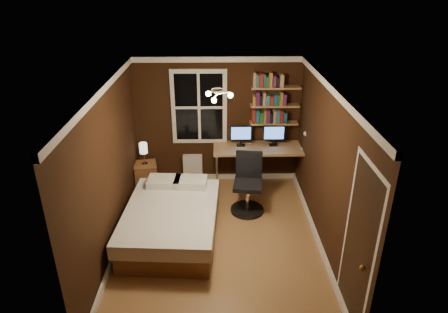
{
  "coord_description": "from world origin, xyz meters",
  "views": [
    {
      "loc": [
        -0.01,
        -5.21,
        3.92
      ],
      "look_at": [
        0.1,
        0.45,
        1.26
      ],
      "focal_mm": 32.0,
      "sensor_mm": 36.0,
      "label": 1
    }
  ],
  "objects_px": {
    "desk_lamp": "(305,140)",
    "office_chair": "(248,189)",
    "bed": "(172,221)",
    "desk": "(260,150)",
    "radiator": "(193,168)",
    "monitor_left": "(241,136)",
    "monitor_right": "(274,136)",
    "nightstand": "(146,176)",
    "bedside_lamp": "(144,154)"
  },
  "relations": [
    {
      "from": "radiator",
      "to": "monitor_left",
      "type": "relative_size",
      "value": 1.36
    },
    {
      "from": "bed",
      "to": "nightstand",
      "type": "distance_m",
      "value": 1.71
    },
    {
      "from": "monitor_right",
      "to": "office_chair",
      "type": "xyz_separation_m",
      "value": [
        -0.55,
        -0.94,
        -0.63
      ]
    },
    {
      "from": "desk",
      "to": "desk_lamp",
      "type": "distance_m",
      "value": 0.87
    },
    {
      "from": "nightstand",
      "to": "radiator",
      "type": "height_order",
      "value": "radiator"
    },
    {
      "from": "bed",
      "to": "desk_lamp",
      "type": "bearing_deg",
      "value": 35.07
    },
    {
      "from": "bed",
      "to": "monitor_left",
      "type": "distance_m",
      "value": 2.22
    },
    {
      "from": "radiator",
      "to": "desk",
      "type": "relative_size",
      "value": 0.32
    },
    {
      "from": "bedside_lamp",
      "to": "radiator",
      "type": "bearing_deg",
      "value": 17.88
    },
    {
      "from": "bedside_lamp",
      "to": "monitor_left",
      "type": "xyz_separation_m",
      "value": [
        1.85,
        0.13,
        0.3
      ]
    },
    {
      "from": "nightstand",
      "to": "monitor_left",
      "type": "relative_size",
      "value": 1.27
    },
    {
      "from": "bed",
      "to": "desk",
      "type": "xyz_separation_m",
      "value": [
        1.56,
        1.62,
        0.5
      ]
    },
    {
      "from": "bedside_lamp",
      "to": "office_chair",
      "type": "height_order",
      "value": "office_chair"
    },
    {
      "from": "radiator",
      "to": "monitor_right",
      "type": "bearing_deg",
      "value": -5.72
    },
    {
      "from": "desk_lamp",
      "to": "office_chair",
      "type": "xyz_separation_m",
      "value": [
        -1.09,
        -0.69,
        -0.65
      ]
    },
    {
      "from": "bed",
      "to": "nightstand",
      "type": "relative_size",
      "value": 3.87
    },
    {
      "from": "nightstand",
      "to": "monitor_right",
      "type": "xyz_separation_m",
      "value": [
        2.48,
        0.13,
        0.78
      ]
    },
    {
      "from": "bed",
      "to": "desk_lamp",
      "type": "distance_m",
      "value": 2.88
    },
    {
      "from": "monitor_left",
      "to": "monitor_right",
      "type": "relative_size",
      "value": 1.0
    },
    {
      "from": "bed",
      "to": "nightstand",
      "type": "height_order",
      "value": "bed"
    },
    {
      "from": "bedside_lamp",
      "to": "radiator",
      "type": "distance_m",
      "value": 1.05
    },
    {
      "from": "bed",
      "to": "desk",
      "type": "distance_m",
      "value": 2.3
    },
    {
      "from": "desk",
      "to": "monitor_left",
      "type": "xyz_separation_m",
      "value": [
        -0.37,
        0.09,
        0.26
      ]
    },
    {
      "from": "nightstand",
      "to": "desk_lamp",
      "type": "bearing_deg",
      "value": -13.74
    },
    {
      "from": "radiator",
      "to": "monitor_left",
      "type": "height_order",
      "value": "monitor_left"
    },
    {
      "from": "desk_lamp",
      "to": "nightstand",
      "type": "bearing_deg",
      "value": 177.63
    },
    {
      "from": "desk",
      "to": "monitor_right",
      "type": "xyz_separation_m",
      "value": [
        0.26,
        0.09,
        0.26
      ]
    },
    {
      "from": "nightstand",
      "to": "bedside_lamp",
      "type": "bearing_deg",
      "value": 0.0
    },
    {
      "from": "bedside_lamp",
      "to": "monitor_right",
      "type": "bearing_deg",
      "value": 3.05
    },
    {
      "from": "bed",
      "to": "bedside_lamp",
      "type": "distance_m",
      "value": 1.77
    },
    {
      "from": "nightstand",
      "to": "desk_lamp",
      "type": "relative_size",
      "value": 1.21
    },
    {
      "from": "bedside_lamp",
      "to": "radiator",
      "type": "height_order",
      "value": "bedside_lamp"
    },
    {
      "from": "radiator",
      "to": "monitor_right",
      "type": "xyz_separation_m",
      "value": [
        1.58,
        -0.16,
        0.76
      ]
    },
    {
      "from": "monitor_left",
      "to": "bed",
      "type": "bearing_deg",
      "value": -124.82
    },
    {
      "from": "desk",
      "to": "monitor_left",
      "type": "bearing_deg",
      "value": 166.33
    },
    {
      "from": "bedside_lamp",
      "to": "monitor_right",
      "type": "height_order",
      "value": "monitor_right"
    },
    {
      "from": "office_chair",
      "to": "bedside_lamp",
      "type": "bearing_deg",
      "value": 165.06
    },
    {
      "from": "monitor_left",
      "to": "monitor_right",
      "type": "bearing_deg",
      "value": 0.0
    },
    {
      "from": "desk",
      "to": "monitor_left",
      "type": "height_order",
      "value": "monitor_left"
    },
    {
      "from": "desk_lamp",
      "to": "office_chair",
      "type": "bearing_deg",
      "value": -147.89
    },
    {
      "from": "nightstand",
      "to": "radiator",
      "type": "relative_size",
      "value": 0.93
    },
    {
      "from": "nightstand",
      "to": "desk",
      "type": "bearing_deg",
      "value": -10.24
    },
    {
      "from": "nightstand",
      "to": "bedside_lamp",
      "type": "height_order",
      "value": "bedside_lamp"
    },
    {
      "from": "office_chair",
      "to": "monitor_right",
      "type": "bearing_deg",
      "value": 67.56
    },
    {
      "from": "desk",
      "to": "monitor_right",
      "type": "bearing_deg",
      "value": 18.59
    },
    {
      "from": "radiator",
      "to": "office_chair",
      "type": "relative_size",
      "value": 0.53
    },
    {
      "from": "monitor_right",
      "to": "desk_lamp",
      "type": "relative_size",
      "value": 0.95
    },
    {
      "from": "desk",
      "to": "desk_lamp",
      "type": "xyz_separation_m",
      "value": [
        0.81,
        -0.17,
        0.28
      ]
    },
    {
      "from": "monitor_left",
      "to": "desk",
      "type": "bearing_deg",
      "value": -13.67
    },
    {
      "from": "nightstand",
      "to": "monitor_right",
      "type": "distance_m",
      "value": 2.61
    }
  ]
}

